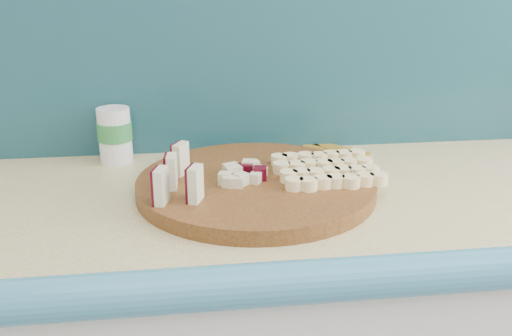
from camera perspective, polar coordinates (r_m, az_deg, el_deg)
name	(u,v)px	position (r m, az deg, el deg)	size (l,w,h in m)	color
backsplash	(449,34)	(1.38, 18.77, 12.61)	(2.20, 0.02, 0.50)	teal
cutting_board	(256,185)	(1.05, 0.00, -1.73)	(0.44, 0.44, 0.03)	#401F0D
apple_wedges	(176,175)	(0.99, -7.97, -0.66)	(0.08, 0.17, 0.06)	beige
apple_chunks	(241,173)	(1.04, -1.51, -0.54)	(0.07, 0.07, 0.02)	beige
banana_slices	(327,169)	(1.07, 7.07, -0.11)	(0.19, 0.17, 0.02)	#F9DF98
canister	(115,134)	(1.23, -13.94, 3.31)	(0.07, 0.07, 0.12)	silver
banana_peel	(309,147)	(1.30, 5.34, 2.06)	(0.23, 0.19, 0.01)	#B88923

